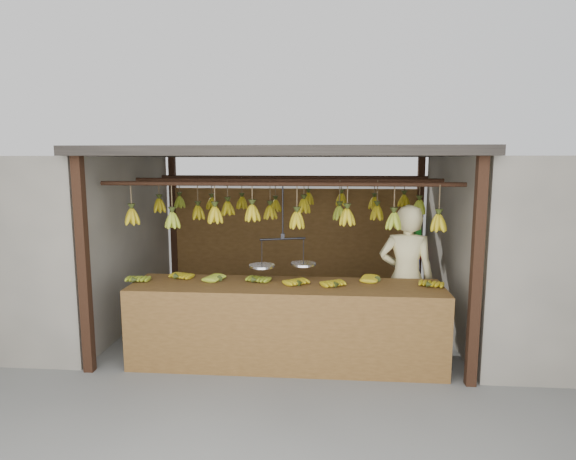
{
  "coord_description": "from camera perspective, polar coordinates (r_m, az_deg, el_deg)",
  "views": [
    {
      "loc": [
        0.54,
        -6.23,
        2.27
      ],
      "look_at": [
        0.0,
        0.3,
        1.3
      ],
      "focal_mm": 30.0,
      "sensor_mm": 36.0,
      "label": 1
    }
  ],
  "objects": [
    {
      "name": "counter",
      "position": [
        5.26,
        -0.39,
        -8.86
      ],
      "size": [
        3.49,
        0.78,
        0.96
      ],
      "color": "brown",
      "rests_on": "ground"
    },
    {
      "name": "neighbor_left",
      "position": [
        7.56,
        -28.55,
        -1.13
      ],
      "size": [
        3.0,
        3.0,
        2.3
      ],
      "primitive_type": "cube",
      "color": "slate",
      "rests_on": "ground"
    },
    {
      "name": "bag_bundles",
      "position": [
        7.81,
        14.99,
        -1.11
      ],
      "size": [
        0.08,
        0.26,
        1.17
      ],
      "color": "yellow",
      "rests_on": "ground"
    },
    {
      "name": "hanging_bananas",
      "position": [
        6.29,
        -0.24,
        2.48
      ],
      "size": [
        3.62,
        2.23,
        0.39
      ],
      "color": "#B29A13",
      "rests_on": "ground"
    },
    {
      "name": "balance_scale",
      "position": [
        5.37,
        -0.62,
        -3.67
      ],
      "size": [
        0.73,
        0.42,
        0.92
      ],
      "color": "black",
      "rests_on": "ground"
    },
    {
      "name": "neighbor_right",
      "position": [
        7.03,
        30.48,
        -1.92
      ],
      "size": [
        3.0,
        3.0,
        2.3
      ],
      "primitive_type": "cube",
      "color": "slate",
      "rests_on": "ground"
    },
    {
      "name": "stall",
      "position": [
        6.58,
        0.02,
        5.82
      ],
      "size": [
        4.3,
        3.3,
        2.4
      ],
      "color": "black",
      "rests_on": "ground"
    },
    {
      "name": "ground",
      "position": [
        6.65,
        -0.22,
        -11.54
      ],
      "size": [
        80.0,
        80.0,
        0.0
      ],
      "primitive_type": "plane",
      "color": "#5B5B57"
    },
    {
      "name": "vendor",
      "position": [
        5.87,
        13.82,
        -5.55
      ],
      "size": [
        0.69,
        0.5,
        1.75
      ],
      "primitive_type": "imported",
      "rotation": [
        0.0,
        0.0,
        3.01
      ],
      "color": "beige",
      "rests_on": "ground"
    }
  ]
}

